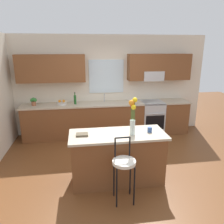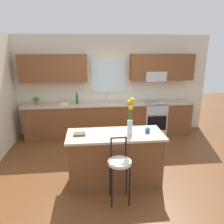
{
  "view_description": "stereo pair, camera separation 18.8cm",
  "coord_description": "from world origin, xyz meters",
  "views": [
    {
      "loc": [
        -0.73,
        -3.97,
        2.35
      ],
      "look_at": [
        -0.06,
        0.55,
        1.0
      ],
      "focal_mm": 34.79,
      "sensor_mm": 36.0,
      "label": 1
    },
    {
      "loc": [
        -0.54,
        -3.99,
        2.35
      ],
      "look_at": [
        -0.06,
        0.55,
        1.0
      ],
      "focal_mm": 34.79,
      "sensor_mm": 36.0,
      "label": 2
    }
  ],
  "objects": [
    {
      "name": "flower_vase",
      "position": [
        0.13,
        -0.58,
        1.28
      ],
      "size": [
        0.15,
        0.17,
        0.65
      ],
      "color": "silver",
      "rests_on": "kitchen_island"
    },
    {
      "name": "mug_ceramic",
      "position": [
        0.46,
        -0.52,
        0.97
      ],
      "size": [
        0.08,
        0.08,
        0.09
      ],
      "primitive_type": "cylinder",
      "color": "#33518C",
      "rests_on": "kitchen_island"
    },
    {
      "name": "ground_plane",
      "position": [
        0.0,
        0.0,
        0.0
      ],
      "size": [
        14.0,
        14.0,
        0.0
      ],
      "primitive_type": "plane",
      "color": "brown"
    },
    {
      "name": "kitchen_island",
      "position": [
        -0.11,
        -0.51,
        0.46
      ],
      "size": [
        1.68,
        0.71,
        0.92
      ],
      "color": "brown",
      "rests_on": "ground"
    },
    {
      "name": "cookbook",
      "position": [
        -0.73,
        -0.5,
        0.94
      ],
      "size": [
        0.2,
        0.15,
        0.03
      ],
      "primitive_type": "cube",
      "color": "brown",
      "rests_on": "kitchen_island"
    },
    {
      "name": "counter_run",
      "position": [
        -0.0,
        1.7,
        0.47
      ],
      "size": [
        4.56,
        0.64,
        0.92
      ],
      "color": "brown",
      "rests_on": "ground"
    },
    {
      "name": "oven_range",
      "position": [
        1.25,
        1.68,
        0.46
      ],
      "size": [
        0.6,
        0.64,
        0.92
      ],
      "color": "#B7BABC",
      "rests_on": "ground"
    },
    {
      "name": "sink_faucet",
      "position": [
        -0.08,
        1.84,
        1.06
      ],
      "size": [
        0.02,
        0.13,
        0.23
      ],
      "color": "#B7BABC",
      "rests_on": "counter_run"
    },
    {
      "name": "bottle_olive_oil",
      "position": [
        -0.87,
        1.7,
        1.05
      ],
      "size": [
        0.06,
        0.06,
        0.32
      ],
      "color": "#1E5923",
      "rests_on": "counter_run"
    },
    {
      "name": "back_wall_assembly",
      "position": [
        0.02,
        1.98,
        1.51
      ],
      "size": [
        5.6,
        0.5,
        2.7
      ],
      "color": "beige",
      "rests_on": "ground"
    },
    {
      "name": "fruit_bowl_oranges",
      "position": [
        -1.22,
        1.7,
        0.96
      ],
      "size": [
        0.24,
        0.24,
        0.13
      ],
      "color": "silver",
      "rests_on": "counter_run"
    },
    {
      "name": "bar_stool_near",
      "position": [
        -0.11,
        -1.08,
        0.64
      ],
      "size": [
        0.36,
        0.36,
        1.04
      ],
      "color": "black",
      "rests_on": "ground"
    },
    {
      "name": "potted_plant_small",
      "position": [
        -1.93,
        1.7,
        1.04
      ],
      "size": [
        0.17,
        0.11,
        0.21
      ],
      "color": "#9E5B3D",
      "rests_on": "counter_run"
    }
  ]
}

